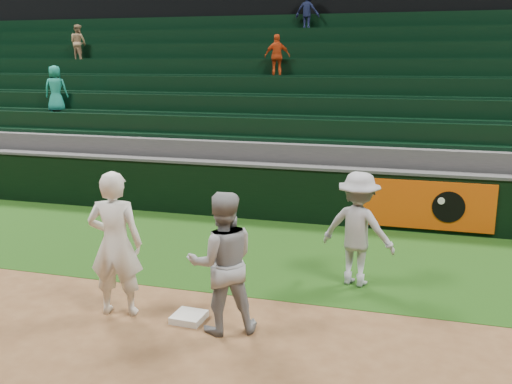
# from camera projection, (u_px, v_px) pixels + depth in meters

# --- Properties ---
(ground) EXTENTS (70.00, 70.00, 0.00)m
(ground) POSITION_uv_depth(u_px,v_px,m) (201.00, 320.00, 7.83)
(ground) COLOR brown
(ground) RESTS_ON ground
(foul_grass) EXTENTS (36.00, 4.20, 0.01)m
(foul_grass) POSITION_uv_depth(u_px,v_px,m) (259.00, 251.00, 10.64)
(foul_grass) COLOR #15380E
(foul_grass) RESTS_ON ground
(first_base) EXTENTS (0.44, 0.44, 0.09)m
(first_base) POSITION_uv_depth(u_px,v_px,m) (189.00, 317.00, 7.80)
(first_base) COLOR white
(first_base) RESTS_ON ground
(first_baseman) EXTENTS (0.83, 0.63, 2.04)m
(first_baseman) POSITION_uv_depth(u_px,v_px,m) (115.00, 244.00, 7.82)
(first_baseman) COLOR white
(first_baseman) RESTS_ON ground
(baserunner) EXTENTS (1.13, 1.04, 1.88)m
(baserunner) POSITION_uv_depth(u_px,v_px,m) (222.00, 263.00, 7.33)
(baserunner) COLOR #979AA1
(baserunner) RESTS_ON ground
(base_coach) EXTENTS (1.30, 0.94, 1.81)m
(base_coach) POSITION_uv_depth(u_px,v_px,m) (358.00, 229.00, 8.88)
(base_coach) COLOR #A3A7B1
(base_coach) RESTS_ON foul_grass
(field_wall) EXTENTS (36.00, 0.45, 1.25)m
(field_wall) POSITION_uv_depth(u_px,v_px,m) (287.00, 193.00, 12.55)
(field_wall) COLOR black
(field_wall) RESTS_ON ground
(stadium_seating) EXTENTS (36.00, 5.95, 5.52)m
(stadium_seating) POSITION_uv_depth(u_px,v_px,m) (317.00, 126.00, 15.85)
(stadium_seating) COLOR #3B3B3E
(stadium_seating) RESTS_ON ground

